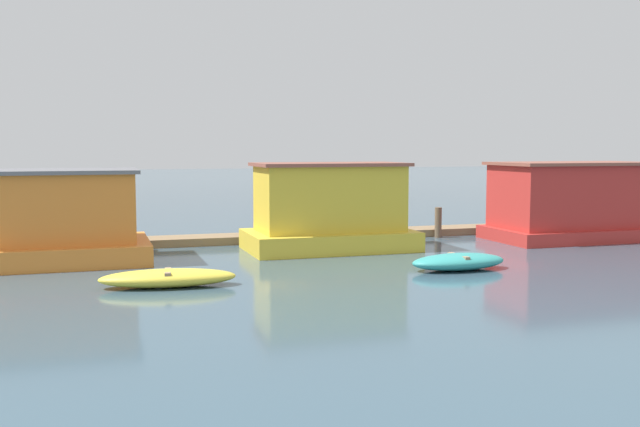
# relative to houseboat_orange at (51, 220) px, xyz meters

# --- Properties ---
(ground_plane) EXTENTS (200.00, 200.00, 0.00)m
(ground_plane) POSITION_rel_houseboat_orange_xyz_m (8.80, 0.26, -1.38)
(ground_plane) COLOR #385160
(dock_walkway) EXTENTS (33.80, 1.46, 0.30)m
(dock_walkway) POSITION_rel_houseboat_orange_xyz_m (8.80, 2.96, -1.23)
(dock_walkway) COLOR #846B4C
(dock_walkway) RESTS_ON ground_plane
(houseboat_orange) EXTENTS (6.03, 4.09, 2.99)m
(houseboat_orange) POSITION_rel_houseboat_orange_xyz_m (0.00, 0.00, 0.00)
(houseboat_orange) COLOR orange
(houseboat_orange) RESTS_ON ground_plane
(houseboat_yellow) EXTENTS (5.96, 3.40, 3.14)m
(houseboat_yellow) POSITION_rel_houseboat_orange_xyz_m (9.40, 0.01, 0.05)
(houseboat_yellow) COLOR gold
(houseboat_yellow) RESTS_ON ground_plane
(houseboat_red) EXTENTS (6.60, 3.64, 3.11)m
(houseboat_red) POSITION_rel_houseboat_orange_xyz_m (19.62, -0.18, 0.12)
(houseboat_red) COLOR red
(houseboat_red) RESTS_ON ground_plane
(dinghy_yellow) EXTENTS (3.69, 1.55, 0.48)m
(dinghy_yellow) POSITION_rel_houseboat_orange_xyz_m (3.13, -5.23, -1.14)
(dinghy_yellow) COLOR yellow
(dinghy_yellow) RESTS_ON ground_plane
(dinghy_teal) EXTENTS (3.05, 1.35, 0.50)m
(dinghy_teal) POSITION_rel_houseboat_orange_xyz_m (11.75, -5.23, -1.13)
(dinghy_teal) COLOR teal
(dinghy_teal) RESTS_ON ground_plane
(mooring_post_centre) EXTENTS (0.28, 0.28, 1.24)m
(mooring_post_centre) POSITION_rel_houseboat_orange_xyz_m (14.76, 1.98, -0.76)
(mooring_post_centre) COLOR brown
(mooring_post_centre) RESTS_ON ground_plane
(mooring_post_far_right) EXTENTS (0.21, 0.21, 1.71)m
(mooring_post_far_right) POSITION_rel_houseboat_orange_xyz_m (19.78, 1.98, -0.52)
(mooring_post_far_right) COLOR brown
(mooring_post_far_right) RESTS_ON ground_plane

